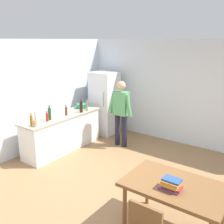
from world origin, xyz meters
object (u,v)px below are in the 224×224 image
at_px(person, 121,109).
at_px(bottle_sauce_red, 47,117).
at_px(utensil_jar, 35,123).
at_px(book_stack, 171,184).
at_px(cooking_pot, 81,106).
at_px(bottle_oil_amber, 31,120).
at_px(bottle_wine_green, 50,114).
at_px(bottle_beer_brown, 66,111).
at_px(bottle_vinegar_tall, 87,106).
at_px(dining_table, 175,189).
at_px(refrigerator, 105,103).
at_px(bottle_wine_dark, 81,107).

relative_size(person, bottle_sauce_red, 7.08).
bearing_deg(utensil_jar, book_stack, -5.69).
bearing_deg(person, cooking_pot, -166.72).
bearing_deg(book_stack, person, 135.61).
xyz_separation_m(bottle_oil_amber, book_stack, (3.34, -0.33, -0.19)).
bearing_deg(bottle_wine_green, utensil_jar, -75.65).
height_order(bottle_sauce_red, bottle_beer_brown, bottle_beer_brown).
bearing_deg(cooking_pot, bottle_beer_brown, -77.15).
bearing_deg(bottle_vinegar_tall, dining_table, -29.23).
xyz_separation_m(cooking_pot, bottle_beer_brown, (0.17, -0.72, 0.05)).
relative_size(bottle_beer_brown, bottle_oil_amber, 0.93).
bearing_deg(dining_table, utensil_jar, 177.06).
bearing_deg(bottle_beer_brown, person, 46.23).
height_order(cooking_pot, bottle_wine_green, bottle_wine_green).
height_order(cooking_pot, bottle_oil_amber, bottle_oil_amber).
relative_size(dining_table, bottle_beer_brown, 5.38).
bearing_deg(bottle_wine_green, dining_table, -11.45).
bearing_deg(bottle_wine_green, bottle_vinegar_tall, 81.19).
bearing_deg(dining_table, bottle_oil_amber, 176.95).
height_order(bottle_wine_green, bottle_beer_brown, bottle_wine_green).
bearing_deg(refrigerator, book_stack, -40.86).
xyz_separation_m(cooking_pot, bottle_oil_amber, (0.12, -1.71, 0.06)).
distance_m(cooking_pot, bottle_vinegar_tall, 0.33).
bearing_deg(bottle_wine_green, person, 56.21).
xyz_separation_m(utensil_jar, bottle_sauce_red, (-0.09, 0.40, 0.02)).
xyz_separation_m(bottle_vinegar_tall, bottle_sauce_red, (-0.13, -1.21, -0.04)).
distance_m(dining_table, bottle_oil_amber, 3.37).
distance_m(bottle_wine_dark, bottle_sauce_red, 1.02).
relative_size(utensil_jar, bottle_wine_dark, 0.94).
xyz_separation_m(utensil_jar, bottle_beer_brown, (-0.09, 1.00, 0.03)).
xyz_separation_m(dining_table, book_stack, (-0.00, -0.15, 0.15)).
xyz_separation_m(bottle_sauce_red, bottle_oil_amber, (-0.05, -0.39, 0.02)).
bearing_deg(bottle_wine_dark, book_stack, -28.52).
bearing_deg(bottle_wine_dark, dining_table, -26.33).
xyz_separation_m(dining_table, utensil_jar, (-3.20, 0.16, 0.31)).
distance_m(bottle_wine_dark, bottle_beer_brown, 0.43).
bearing_deg(book_stack, bottle_wine_green, 166.03).
bearing_deg(bottle_wine_dark, bottle_oil_amber, -96.50).
relative_size(refrigerator, cooking_pot, 4.50).
bearing_deg(person, bottle_sauce_red, -120.82).
distance_m(person, cooking_pot, 1.14).
bearing_deg(refrigerator, person, -30.23).
height_order(bottle_sauce_red, book_stack, bottle_sauce_red).
height_order(refrigerator, book_stack, refrigerator).
bearing_deg(bottle_beer_brown, bottle_vinegar_tall, 77.94).
xyz_separation_m(person, cooking_pot, (-1.11, -0.26, -0.02)).
xyz_separation_m(bottle_wine_dark, bottle_sauce_red, (-0.11, -1.01, -0.05)).
xyz_separation_m(dining_table, bottle_sauce_red, (-3.29, 0.56, 0.32)).
xyz_separation_m(bottle_vinegar_tall, bottle_oil_amber, (-0.18, -1.59, -0.02)).
bearing_deg(bottle_beer_brown, utensil_jar, -84.75).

